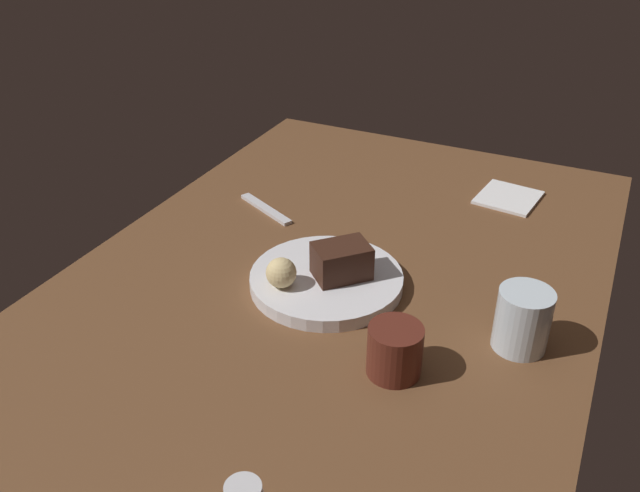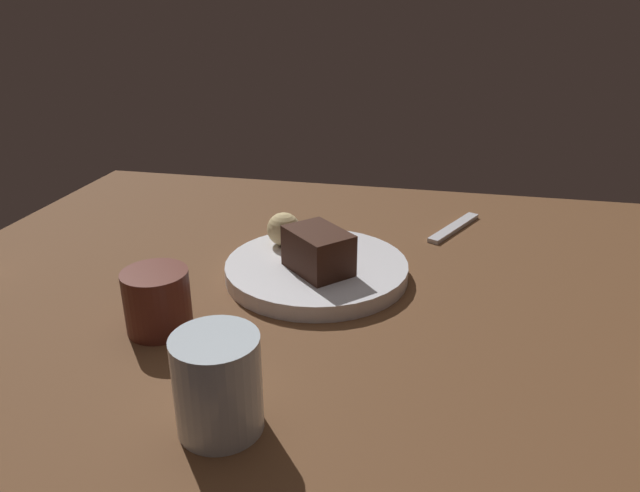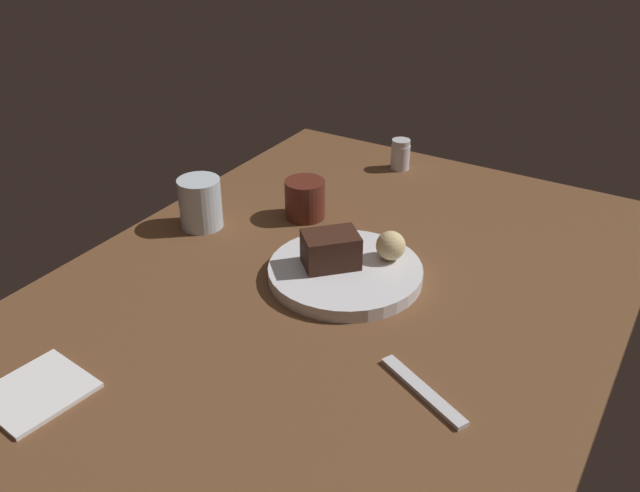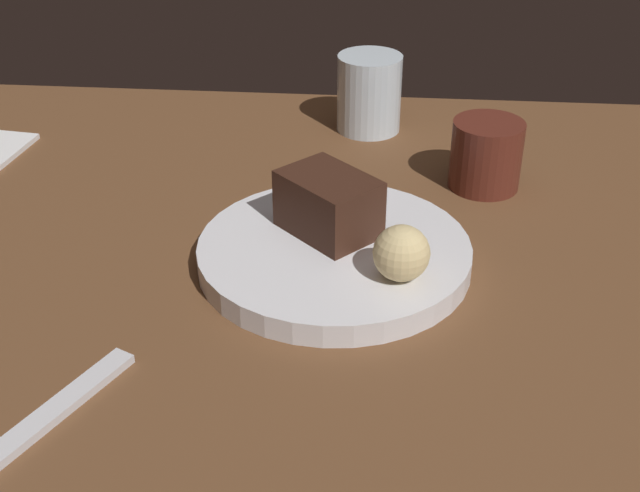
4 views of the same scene
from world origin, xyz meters
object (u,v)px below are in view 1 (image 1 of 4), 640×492
object	(u,v)px
bread_roll	(281,273)
folded_napkin	(508,197)
coffee_cup	(395,350)
water_glass	(523,320)
dessert_plate	(327,280)
dessert_spoon	(266,209)
chocolate_cake_slice	(342,261)

from	to	relation	value
bread_roll	folded_napkin	distance (cm)	55.92
bread_roll	folded_napkin	bearing A→B (deg)	153.28
coffee_cup	folded_napkin	world-z (taller)	coffee_cup
water_glass	coffee_cup	world-z (taller)	water_glass
dessert_plate	folded_napkin	xyz separation A→B (cm)	(-43.88, 20.02, -0.79)
dessert_spoon	chocolate_cake_slice	bearing A→B (deg)	-10.31
bread_roll	water_glass	size ratio (longest dim) A/B	0.52
dessert_plate	chocolate_cake_slice	distance (cm)	4.52
dessert_plate	folded_napkin	size ratio (longest dim) A/B	2.04
bread_roll	folded_napkin	world-z (taller)	bread_roll
water_glass	folded_napkin	world-z (taller)	water_glass
coffee_cup	dessert_spoon	xyz separation A→B (cm)	(-33.13, -38.62, -3.30)
chocolate_cake_slice	water_glass	world-z (taller)	water_glass
dessert_spoon	folded_napkin	xyz separation A→B (cm)	(-25.49, 41.77, -0.05)
bread_roll	folded_napkin	xyz separation A→B (cm)	(-49.81, 25.07, -4.28)
chocolate_cake_slice	water_glass	xyz separation A→B (cm)	(2.64, 28.82, -0.34)
dessert_spoon	dessert_plate	bearing A→B (deg)	-14.14
water_glass	coffee_cup	bearing A→B (deg)	-47.88
bread_roll	water_glass	world-z (taller)	water_glass
water_glass	folded_napkin	size ratio (longest dim) A/B	0.76
coffee_cup	folded_napkin	distance (cm)	58.80
bread_roll	dessert_spoon	world-z (taller)	bread_roll
dessert_plate	coffee_cup	size ratio (longest dim) A/B	3.31
dessert_plate	water_glass	xyz separation A→B (cm)	(1.92, 31.06, 3.52)
dessert_plate	water_glass	distance (cm)	31.32
bread_roll	dessert_spoon	bearing A→B (deg)	-145.52
bread_roll	coffee_cup	bearing A→B (deg)	68.09
dessert_plate	folded_napkin	distance (cm)	48.24
chocolate_cake_slice	dessert_spoon	distance (cm)	30.14
chocolate_cake_slice	folded_napkin	world-z (taller)	chocolate_cake_slice
water_glass	coffee_cup	distance (cm)	19.15
coffee_cup	folded_napkin	bearing A→B (deg)	176.93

